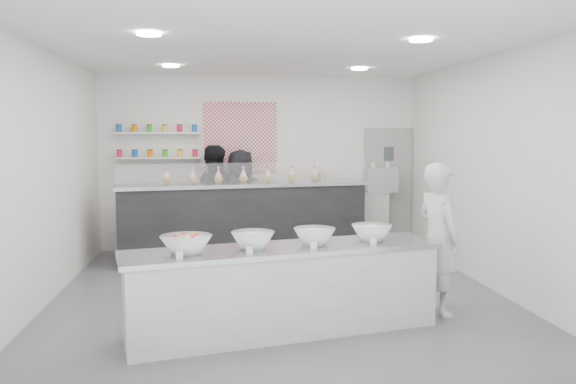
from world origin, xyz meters
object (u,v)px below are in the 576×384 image
object	(u,v)px
prep_counter	(284,290)
espresso_machine	(380,180)
espresso_ledge	(349,220)
woman_prep	(438,239)
back_bar	(244,221)
staff_right	(241,201)
staff_left	(213,200)

from	to	relation	value
prep_counter	espresso_machine	distance (m)	4.72
espresso_ledge	woman_prep	distance (m)	3.73
back_bar	staff_right	world-z (taller)	staff_right
espresso_ledge	staff_right	bearing A→B (deg)	-174.64
woman_prep	prep_counter	bearing A→B (deg)	85.05
espresso_machine	staff_left	bearing A→B (deg)	-176.49
prep_counter	staff_left	size ratio (longest dim) A/B	1.76
prep_counter	staff_left	distance (m)	4.03
woman_prep	staff_left	distance (m)	4.34
espresso_machine	back_bar	bearing A→B (deg)	-164.95
woman_prep	staff_right	size ratio (longest dim) A/B	0.96
back_bar	staff_left	distance (m)	0.75
staff_left	staff_right	bearing A→B (deg)	-178.81
prep_counter	woman_prep	world-z (taller)	woman_prep
woman_prep	back_bar	bearing A→B (deg)	15.67
espresso_ledge	espresso_machine	bearing A→B (deg)	0.00
woman_prep	espresso_ledge	bearing A→B (deg)	-15.75
staff_left	staff_right	distance (m)	0.47
espresso_machine	staff_right	bearing A→B (deg)	-175.83
staff_right	back_bar	bearing A→B (deg)	82.56
prep_counter	woman_prep	distance (m)	1.85
back_bar	staff_right	bearing A→B (deg)	84.76
espresso_ledge	woman_prep	xyz separation A→B (m)	(0.12, -3.71, 0.35)
prep_counter	back_bar	xyz separation A→B (m)	(-0.25, 3.46, 0.18)
espresso_machine	espresso_ledge	bearing A→B (deg)	180.00
espresso_ledge	staff_left	bearing A→B (deg)	-175.69
staff_right	prep_counter	bearing A→B (deg)	82.90
prep_counter	back_bar	world-z (taller)	back_bar
back_bar	staff_left	world-z (taller)	staff_left
woman_prep	staff_left	world-z (taller)	staff_left
back_bar	espresso_ledge	xyz separation A→B (m)	(1.89, 0.66, -0.12)
prep_counter	espresso_ledge	xyz separation A→B (m)	(1.64, 4.11, 0.06)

